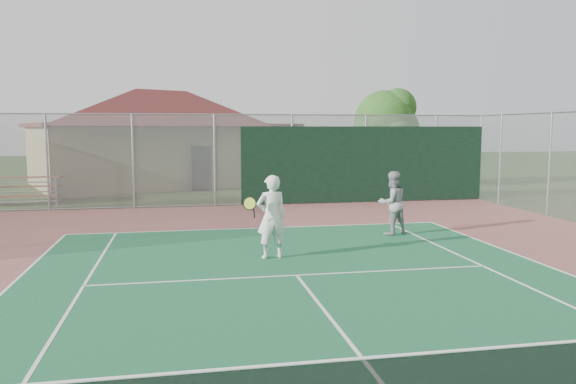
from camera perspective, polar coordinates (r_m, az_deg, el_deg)
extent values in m
cylinder|color=white|center=(5.38, 15.37, -15.40)|extent=(11.77, 0.03, 0.03)
cylinder|color=gray|center=(22.02, -23.26, 2.77)|extent=(0.08, 0.08, 3.50)
cylinder|color=gray|center=(21.57, -15.45, 3.00)|extent=(0.08, 0.08, 3.50)
cylinder|color=gray|center=(21.54, -7.46, 3.17)|extent=(0.08, 0.08, 3.50)
cylinder|color=gray|center=(21.92, 0.40, 3.28)|extent=(0.08, 0.08, 3.50)
cylinder|color=gray|center=(22.69, 7.87, 3.33)|extent=(0.08, 0.08, 3.50)
cylinder|color=gray|center=(23.82, 14.73, 3.33)|extent=(0.08, 0.08, 3.50)
cylinder|color=gray|center=(24.75, 18.92, 3.30)|extent=(0.08, 0.08, 3.50)
cylinder|color=gray|center=(21.59, -4.85, 7.86)|extent=(20.00, 0.05, 0.05)
cylinder|color=gray|center=(21.78, -4.77, -1.25)|extent=(20.00, 0.05, 0.05)
cube|color=#999EA0|center=(21.62, -4.81, 3.22)|extent=(20.00, 0.02, 3.50)
cube|color=black|center=(22.66, 7.90, 2.82)|extent=(10.00, 0.04, 3.00)
cylinder|color=gray|center=(23.46, 20.74, 3.08)|extent=(0.08, 0.08, 3.50)
cylinder|color=gray|center=(20.96, 25.01, 2.53)|extent=(0.08, 0.08, 3.50)
cube|color=#999EA0|center=(20.96, 25.01, 2.53)|extent=(0.02, 9.00, 3.50)
cube|color=tan|center=(31.00, -12.85, 3.67)|extent=(14.36, 11.94, 3.07)
cube|color=maroon|center=(30.96, -12.92, 6.61)|extent=(15.02, 12.60, 0.18)
pyramid|color=maroon|center=(31.02, -13.01, 9.92)|extent=(15.80, 13.13, 1.84)
cube|color=black|center=(26.91, -8.76, 2.37)|extent=(0.92, 0.06, 2.15)
cube|color=#A03625|center=(24.24, -25.54, -0.41)|extent=(2.85, 0.46, 0.05)
cube|color=#B2B5BA|center=(24.03, -25.66, -0.93)|extent=(2.85, 0.43, 0.04)
cube|color=#A03625|center=(24.71, -25.27, 0.50)|extent=(2.85, 0.46, 0.05)
cube|color=#B2B5BA|center=(24.50, -25.39, 0.00)|extent=(2.85, 0.43, 0.04)
cube|color=#A03625|center=(25.18, -25.01, 1.37)|extent=(2.85, 0.46, 0.05)
cube|color=#B2B5BA|center=(24.97, -25.13, 0.89)|extent=(2.85, 0.43, 0.04)
cube|color=#B2B5BA|center=(24.42, -22.24, 0.24)|extent=(0.17, 1.71, 1.04)
cylinder|color=#342513|center=(28.19, 9.74, 2.99)|extent=(0.33, 0.33, 2.60)
sphere|color=#25541A|center=(28.14, 9.82, 7.14)|extent=(2.97, 2.97, 2.97)
sphere|color=#25541A|center=(28.70, 11.18, 6.36)|extent=(2.04, 2.04, 2.04)
sphere|color=#25541A|center=(27.53, 8.62, 6.21)|extent=(1.85, 1.85, 1.85)
sphere|color=#25541A|center=(27.42, 10.77, 5.98)|extent=(1.67, 1.67, 1.67)
sphere|color=#25541A|center=(28.74, 8.76, 6.77)|extent=(1.85, 1.85, 1.85)
sphere|color=#25541A|center=(28.18, 11.05, 8.43)|extent=(1.85, 1.85, 1.85)
imported|color=white|center=(12.81, -1.70, -2.61)|extent=(0.76, 0.56, 1.91)
imported|color=#989A9C|center=(15.93, 10.52, -1.16)|extent=(1.00, 0.87, 1.78)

